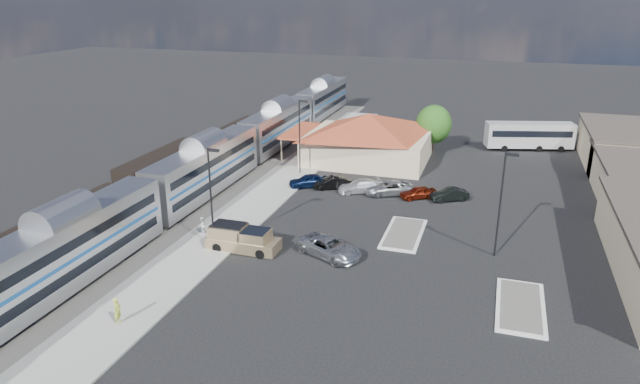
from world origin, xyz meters
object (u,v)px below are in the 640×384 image
(station_depot, at_px, (368,137))
(coach_bus, at_px, (529,134))
(pickup_truck, at_px, (243,239))
(suv, at_px, (330,247))

(station_depot, height_order, coach_bus, station_depot)
(pickup_truck, height_order, suv, pickup_truck)
(pickup_truck, distance_m, suv, 7.45)
(pickup_truck, height_order, coach_bus, coach_bus)
(coach_bus, bearing_deg, pickup_truck, 134.46)
(suv, distance_m, coach_bus, 43.58)
(station_depot, bearing_deg, coach_bus, 30.96)
(pickup_truck, distance_m, coach_bus, 47.86)
(station_depot, xyz_separation_m, suv, (3.42, -28.28, -2.33))
(station_depot, xyz_separation_m, pickup_truck, (-3.94, -29.42, -2.11))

